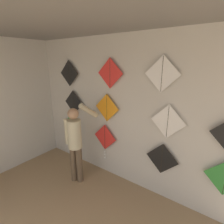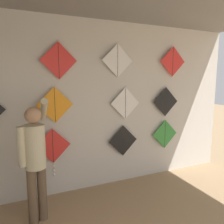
{
  "view_description": "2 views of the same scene",
  "coord_description": "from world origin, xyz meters",
  "px_view_note": "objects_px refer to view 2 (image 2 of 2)",
  "views": [
    {
      "loc": [
        1.44,
        0.96,
        2.36
      ],
      "look_at": [
        -0.27,
        3.29,
        1.5
      ],
      "focal_mm": 28.0,
      "sensor_mm": 36.0,
      "label": 1
    },
    {
      "loc": [
        -1.08,
        0.18,
        1.88
      ],
      "look_at": [
        0.27,
        3.29,
        1.35
      ],
      "focal_mm": 35.0,
      "sensor_mm": 36.0,
      "label": 2
    }
  ],
  "objects_px": {
    "shopkeeper": "(35,155)",
    "kite_10": "(118,61)",
    "kite_11": "(173,62)",
    "kite_5": "(55,105)",
    "kite_1": "(53,148)",
    "kite_7": "(166,102)",
    "kite_2": "(123,141)",
    "kite_6": "(125,103)",
    "kite_3": "(165,134)",
    "kite_9": "(59,61)"
  },
  "relations": [
    {
      "from": "shopkeeper",
      "to": "kite_1",
      "type": "distance_m",
      "value": 0.62
    },
    {
      "from": "kite_11",
      "to": "kite_9",
      "type": "bearing_deg",
      "value": 180.0
    },
    {
      "from": "shopkeeper",
      "to": "kite_10",
      "type": "distance_m",
      "value": 1.95
    },
    {
      "from": "kite_3",
      "to": "kite_9",
      "type": "relative_size",
      "value": 1.0
    },
    {
      "from": "kite_5",
      "to": "kite_10",
      "type": "distance_m",
      "value": 1.25
    },
    {
      "from": "kite_10",
      "to": "kite_1",
      "type": "bearing_deg",
      "value": -179.95
    },
    {
      "from": "kite_6",
      "to": "kite_9",
      "type": "xyz_separation_m",
      "value": [
        -1.12,
        0.0,
        0.69
      ]
    },
    {
      "from": "kite_1",
      "to": "shopkeeper",
      "type": "bearing_deg",
      "value": -119.02
    },
    {
      "from": "kite_2",
      "to": "kite_9",
      "type": "distance_m",
      "value": 1.73
    },
    {
      "from": "kite_9",
      "to": "kite_6",
      "type": "bearing_deg",
      "value": 0.0
    },
    {
      "from": "kite_5",
      "to": "kite_11",
      "type": "relative_size",
      "value": 1.0
    },
    {
      "from": "kite_9",
      "to": "kite_5",
      "type": "bearing_deg",
      "value": 180.0
    },
    {
      "from": "kite_10",
      "to": "kite_11",
      "type": "distance_m",
      "value": 1.13
    },
    {
      "from": "kite_10",
      "to": "kite_2",
      "type": "bearing_deg",
      "value": 0.0
    },
    {
      "from": "kite_3",
      "to": "kite_11",
      "type": "bearing_deg",
      "value": 0.0
    },
    {
      "from": "kite_2",
      "to": "kite_5",
      "type": "distance_m",
      "value": 1.35
    },
    {
      "from": "shopkeeper",
      "to": "kite_9",
      "type": "distance_m",
      "value": 1.4
    },
    {
      "from": "shopkeeper",
      "to": "kite_9",
      "type": "relative_size",
      "value": 2.94
    },
    {
      "from": "kite_3",
      "to": "kite_10",
      "type": "distance_m",
      "value": 1.7
    },
    {
      "from": "shopkeeper",
      "to": "kite_3",
      "type": "xyz_separation_m",
      "value": [
        2.42,
        0.54,
        -0.11
      ]
    },
    {
      "from": "kite_5",
      "to": "kite_6",
      "type": "relative_size",
      "value": 1.0
    },
    {
      "from": "kite_3",
      "to": "kite_6",
      "type": "relative_size",
      "value": 1.0
    },
    {
      "from": "kite_2",
      "to": "kite_1",
      "type": "bearing_deg",
      "value": -179.95
    },
    {
      "from": "kite_1",
      "to": "kite_3",
      "type": "distance_m",
      "value": 2.12
    },
    {
      "from": "kite_1",
      "to": "kite_10",
      "type": "relative_size",
      "value": 1.38
    },
    {
      "from": "kite_5",
      "to": "kite_1",
      "type": "bearing_deg",
      "value": -179.0
    },
    {
      "from": "kite_5",
      "to": "kite_7",
      "type": "distance_m",
      "value": 2.05
    },
    {
      "from": "kite_5",
      "to": "kite_6",
      "type": "distance_m",
      "value": 1.2
    },
    {
      "from": "kite_2",
      "to": "kite_6",
      "type": "xyz_separation_m",
      "value": [
        0.04,
        0.0,
        0.67
      ]
    },
    {
      "from": "shopkeeper",
      "to": "kite_1",
      "type": "relative_size",
      "value": 2.14
    },
    {
      "from": "kite_2",
      "to": "kite_6",
      "type": "bearing_deg",
      "value": 0.0
    },
    {
      "from": "shopkeeper",
      "to": "kite_7",
      "type": "relative_size",
      "value": 2.94
    },
    {
      "from": "kite_1",
      "to": "kite_5",
      "type": "bearing_deg",
      "value": 1.0
    },
    {
      "from": "kite_10",
      "to": "shopkeeper",
      "type": "bearing_deg",
      "value": -159.09
    },
    {
      "from": "kite_2",
      "to": "kite_3",
      "type": "bearing_deg",
      "value": 0.0
    },
    {
      "from": "kite_1",
      "to": "kite_6",
      "type": "relative_size",
      "value": 1.38
    },
    {
      "from": "kite_7",
      "to": "kite_9",
      "type": "height_order",
      "value": "kite_9"
    },
    {
      "from": "shopkeeper",
      "to": "kite_10",
      "type": "xyz_separation_m",
      "value": [
        1.4,
        0.54,
        1.25
      ]
    },
    {
      "from": "kite_3",
      "to": "kite_6",
      "type": "distance_m",
      "value": 1.08
    },
    {
      "from": "kite_9",
      "to": "kite_10",
      "type": "relative_size",
      "value": 1.0
    },
    {
      "from": "kite_1",
      "to": "kite_7",
      "type": "distance_m",
      "value": 2.2
    },
    {
      "from": "kite_5",
      "to": "kite_9",
      "type": "xyz_separation_m",
      "value": [
        0.08,
        0.0,
        0.66
      ]
    },
    {
      "from": "kite_2",
      "to": "kite_5",
      "type": "relative_size",
      "value": 1.0
    },
    {
      "from": "shopkeeper",
      "to": "kite_5",
      "type": "height_order",
      "value": "kite_5"
    },
    {
      "from": "kite_7",
      "to": "kite_5",
      "type": "bearing_deg",
      "value": 180.0
    },
    {
      "from": "kite_11",
      "to": "kite_5",
      "type": "bearing_deg",
      "value": 180.0
    },
    {
      "from": "kite_1",
      "to": "kite_11",
      "type": "xyz_separation_m",
      "value": [
        2.24,
        0.0,
        1.38
      ]
    },
    {
      "from": "kite_6",
      "to": "kite_7",
      "type": "distance_m",
      "value": 0.85
    },
    {
      "from": "kite_3",
      "to": "kite_2",
      "type": "bearing_deg",
      "value": 180.0
    },
    {
      "from": "shopkeeper",
      "to": "kite_7",
      "type": "height_order",
      "value": "kite_7"
    }
  ]
}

